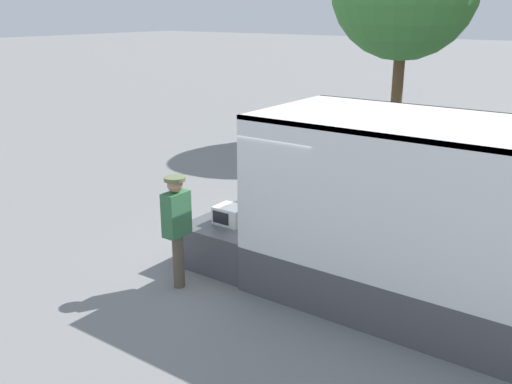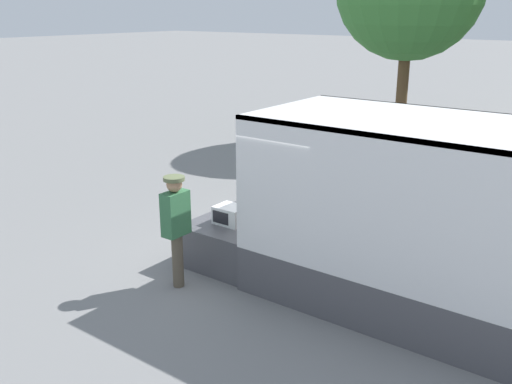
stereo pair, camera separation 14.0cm
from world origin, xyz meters
name	(u,v)px [view 2 (the right image)]	position (x,y,z in m)	size (l,w,h in m)	color
ground_plane	(281,263)	(0.00, 0.00, 0.00)	(160.00, 160.00, 0.00)	gray
tailgate_deck	(249,235)	(-0.69, 0.00, 0.37)	(1.38, 2.33, 0.74)	#4C4C51
microwave	(231,215)	(-0.71, -0.49, 0.89)	(0.52, 0.43, 0.31)	white
portable_generator	(269,196)	(-0.69, 0.61, 0.94)	(0.68, 0.55, 0.52)	black
worker_person	(176,220)	(-0.85, -1.68, 1.14)	(0.33, 0.44, 1.83)	brown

